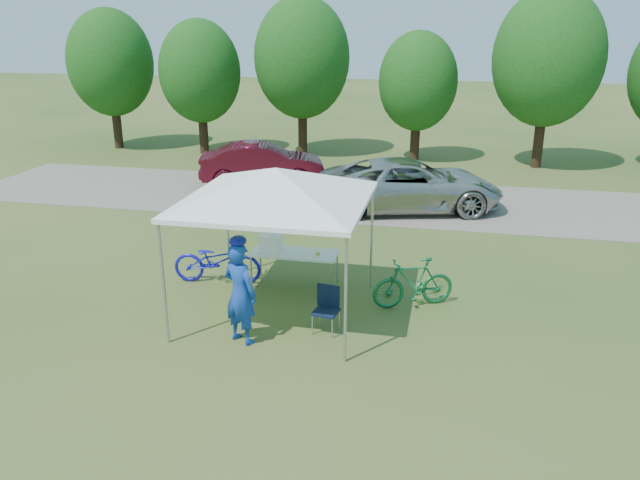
{
  "coord_description": "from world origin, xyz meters",
  "views": [
    {
      "loc": [
        2.94,
        -10.07,
        5.08
      ],
      "look_at": [
        0.35,
        2.0,
        0.76
      ],
      "focal_mm": 35.0,
      "sensor_mm": 36.0,
      "label": 1
    }
  ],
  "objects_px": {
    "cooler": "(271,243)",
    "cyclist": "(240,293)",
    "sedan": "(262,163)",
    "folding_table": "(294,254)",
    "bike_green": "(413,283)",
    "minivan": "(410,185)",
    "folding_chair": "(327,305)",
    "bike_blue": "(217,261)"
  },
  "relations": [
    {
      "from": "minivan",
      "to": "sedan",
      "type": "relative_size",
      "value": 1.27
    },
    {
      "from": "cooler",
      "to": "minivan",
      "type": "distance_m",
      "value": 6.42
    },
    {
      "from": "folding_chair",
      "to": "minivan",
      "type": "height_order",
      "value": "minivan"
    },
    {
      "from": "minivan",
      "to": "folding_table",
      "type": "bearing_deg",
      "value": 148.01
    },
    {
      "from": "folding_chair",
      "to": "sedan",
      "type": "bearing_deg",
      "value": 121.97
    },
    {
      "from": "cooler",
      "to": "cyclist",
      "type": "relative_size",
      "value": 0.26
    },
    {
      "from": "bike_blue",
      "to": "sedan",
      "type": "xyz_separation_m",
      "value": [
        -1.55,
        8.17,
        0.22
      ]
    },
    {
      "from": "folding_table",
      "to": "cooler",
      "type": "distance_m",
      "value": 0.53
    },
    {
      "from": "bike_blue",
      "to": "sedan",
      "type": "relative_size",
      "value": 0.44
    },
    {
      "from": "bike_green",
      "to": "minivan",
      "type": "xyz_separation_m",
      "value": [
        -0.55,
        6.46,
        0.26
      ]
    },
    {
      "from": "sedan",
      "to": "folding_chair",
      "type": "bearing_deg",
      "value": -173.26
    },
    {
      "from": "bike_blue",
      "to": "bike_green",
      "type": "distance_m",
      "value": 4.02
    },
    {
      "from": "folding_table",
      "to": "bike_green",
      "type": "xyz_separation_m",
      "value": [
        2.42,
        -0.49,
        -0.2
      ]
    },
    {
      "from": "cooler",
      "to": "minivan",
      "type": "height_order",
      "value": "minivan"
    },
    {
      "from": "cyclist",
      "to": "minivan",
      "type": "height_order",
      "value": "cyclist"
    },
    {
      "from": "bike_green",
      "to": "minivan",
      "type": "bearing_deg",
      "value": 160.05
    },
    {
      "from": "folding_chair",
      "to": "cyclist",
      "type": "distance_m",
      "value": 1.55
    },
    {
      "from": "folding_chair",
      "to": "bike_green",
      "type": "height_order",
      "value": "bike_green"
    },
    {
      "from": "folding_table",
      "to": "minivan",
      "type": "bearing_deg",
      "value": 72.66
    },
    {
      "from": "cooler",
      "to": "sedan",
      "type": "bearing_deg",
      "value": 108.27
    },
    {
      "from": "cooler",
      "to": "bike_blue",
      "type": "height_order",
      "value": "cooler"
    },
    {
      "from": "folding_chair",
      "to": "bike_blue",
      "type": "bearing_deg",
      "value": 157.52
    },
    {
      "from": "minivan",
      "to": "folding_chair",
      "type": "bearing_deg",
      "value": 159.21
    },
    {
      "from": "cooler",
      "to": "sedan",
      "type": "relative_size",
      "value": 0.11
    },
    {
      "from": "folding_chair",
      "to": "bike_green",
      "type": "distance_m",
      "value": 1.89
    },
    {
      "from": "bike_blue",
      "to": "cyclist",
      "type": "bearing_deg",
      "value": -157.9
    },
    {
      "from": "bike_blue",
      "to": "minivan",
      "type": "bearing_deg",
      "value": -36.74
    },
    {
      "from": "cyclist",
      "to": "folding_table",
      "type": "bearing_deg",
      "value": -72.07
    },
    {
      "from": "bike_blue",
      "to": "minivan",
      "type": "relative_size",
      "value": 0.35
    },
    {
      "from": "bike_blue",
      "to": "bike_green",
      "type": "xyz_separation_m",
      "value": [
        4.01,
        -0.32,
        0.0
      ]
    },
    {
      "from": "folding_chair",
      "to": "bike_blue",
      "type": "distance_m",
      "value": 3.07
    },
    {
      "from": "bike_green",
      "to": "sedan",
      "type": "relative_size",
      "value": 0.39
    },
    {
      "from": "minivan",
      "to": "bike_blue",
      "type": "bearing_deg",
      "value": 136.02
    },
    {
      "from": "folding_table",
      "to": "bike_blue",
      "type": "bearing_deg",
      "value": -173.81
    },
    {
      "from": "cyclist",
      "to": "cooler",
      "type": "bearing_deg",
      "value": -60.71
    },
    {
      "from": "sedan",
      "to": "bike_green",
      "type": "bearing_deg",
      "value": -163.17
    },
    {
      "from": "cooler",
      "to": "cyclist",
      "type": "distance_m",
      "value": 2.48
    },
    {
      "from": "bike_green",
      "to": "folding_table",
      "type": "bearing_deg",
      "value": -126.33
    },
    {
      "from": "minivan",
      "to": "sedan",
      "type": "distance_m",
      "value": 5.39
    },
    {
      "from": "sedan",
      "to": "bike_blue",
      "type": "bearing_deg",
      "value": 174.36
    },
    {
      "from": "bike_green",
      "to": "cyclist",
      "type": "bearing_deg",
      "value": -78.63
    },
    {
      "from": "bike_blue",
      "to": "bike_green",
      "type": "bearing_deg",
      "value": -101.95
    }
  ]
}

